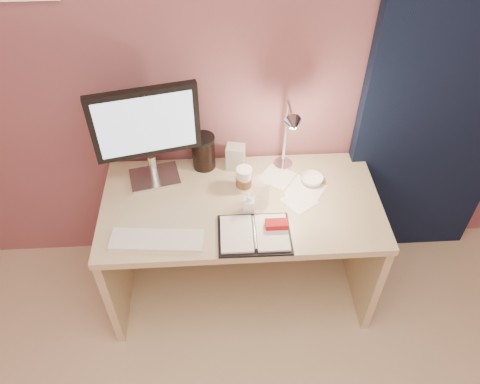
{
  "coord_description": "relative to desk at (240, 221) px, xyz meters",
  "views": [
    {
      "loc": [
        -0.1,
        -0.25,
        2.4
      ],
      "look_at": [
        -0.01,
        1.33,
        0.85
      ],
      "focal_mm": 35.0,
      "sensor_mm": 36.0,
      "label": 1
    }
  ],
  "objects": [
    {
      "name": "paper_b",
      "position": [
        0.33,
        -0.01,
        0.23
      ],
      "size": [
        0.24,
        0.24,
        0.0
      ],
      "primitive_type": "cube",
      "rotation": [
        0.0,
        0.0,
        -0.58
      ],
      "color": "white",
      "rests_on": "desk"
    },
    {
      "name": "room",
      "position": [
        0.95,
        0.24,
        0.63
      ],
      "size": [
        3.5,
        3.5,
        3.5
      ],
      "color": "#C6B28E",
      "rests_on": "ground"
    },
    {
      "name": "bowl",
      "position": [
        0.38,
        0.05,
        0.24
      ],
      "size": [
        0.14,
        0.14,
        0.04
      ],
      "primitive_type": "imported",
      "rotation": [
        0.0,
        0.0,
        0.16
      ],
      "color": "white",
      "rests_on": "desk"
    },
    {
      "name": "desk_lamp",
      "position": [
        0.24,
        0.08,
        0.5
      ],
      "size": [
        0.1,
        0.27,
        0.44
      ],
      "rotation": [
        0.0,
        0.0,
        0.01
      ],
      "color": "silver",
      "rests_on": "desk"
    },
    {
      "name": "keyboard",
      "position": [
        -0.4,
        -0.3,
        0.23
      ],
      "size": [
        0.44,
        0.16,
        0.02
      ],
      "primitive_type": "cube",
      "rotation": [
        0.0,
        0.0,
        -0.09
      ],
      "color": "white",
      "rests_on": "desk"
    },
    {
      "name": "product_box",
      "position": [
        -0.01,
        0.19,
        0.3
      ],
      "size": [
        0.11,
        0.09,
        0.14
      ],
      "primitive_type": "cube",
      "rotation": [
        0.0,
        0.0,
        -0.2
      ],
      "color": "beige",
      "rests_on": "desk"
    },
    {
      "name": "dark_jar",
      "position": [
        -0.18,
        0.21,
        0.31
      ],
      "size": [
        0.12,
        0.12,
        0.17
      ],
      "primitive_type": "cylinder",
      "color": "black",
      "rests_on": "desk"
    },
    {
      "name": "clear_cup",
      "position": [
        0.09,
        -0.09,
        0.3
      ],
      "size": [
        0.09,
        0.09,
        0.16
      ],
      "primitive_type": "cylinder",
      "color": "white",
      "rests_on": "desk"
    },
    {
      "name": "coffee_cup",
      "position": [
        0.02,
        0.02,
        0.29
      ],
      "size": [
        0.08,
        0.08,
        0.13
      ],
      "color": "white",
      "rests_on": "desk"
    },
    {
      "name": "paper_a",
      "position": [
        0.29,
        -0.08,
        0.23
      ],
      "size": [
        0.2,
        0.2,
        0.0
      ],
      "primitive_type": "cube",
      "rotation": [
        0.0,
        0.0,
        0.62
      ],
      "color": "white",
      "rests_on": "desk"
    },
    {
      "name": "paper_c",
      "position": [
        0.2,
        0.1,
        0.23
      ],
      "size": [
        0.22,
        0.22,
        0.0
      ],
      "primitive_type": "cube",
      "rotation": [
        0.0,
        0.0,
        0.96
      ],
      "color": "white",
      "rests_on": "desk"
    },
    {
      "name": "planner",
      "position": [
        0.06,
        -0.29,
        0.24
      ],
      "size": [
        0.34,
        0.26,
        0.05
      ],
      "rotation": [
        0.0,
        0.0,
        -0.01
      ],
      "color": "black",
      "rests_on": "desk"
    },
    {
      "name": "lotion_bottle",
      "position": [
        0.03,
        -0.14,
        0.29
      ],
      "size": [
        0.06,
        0.06,
        0.12
      ],
      "primitive_type": "imported",
      "rotation": [
        0.0,
        0.0,
        -0.12
      ],
      "color": "white",
      "rests_on": "desk"
    },
    {
      "name": "desk",
      "position": [
        0.0,
        0.0,
        0.0
      ],
      "size": [
        1.4,
        0.7,
        0.73
      ],
      "color": "#C1B388",
      "rests_on": "ground"
    },
    {
      "name": "monitor",
      "position": [
        -0.44,
        0.12,
        0.55
      ],
      "size": [
        0.51,
        0.23,
        0.55
      ],
      "rotation": [
        0.0,
        0.0,
        0.22
      ],
      "color": "silver",
      "rests_on": "desk"
    }
  ]
}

